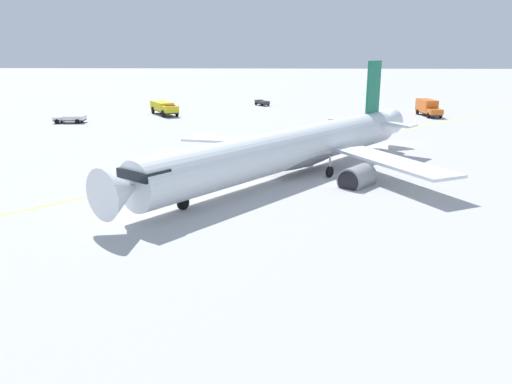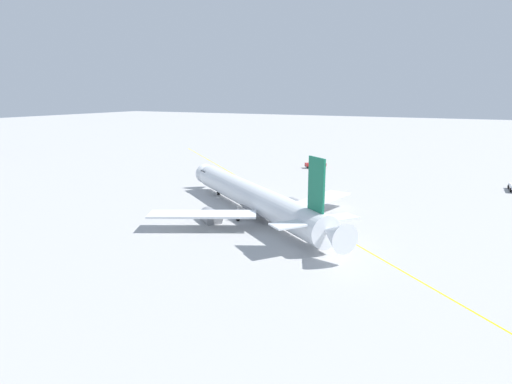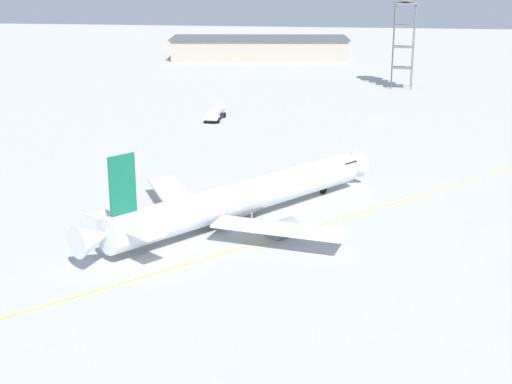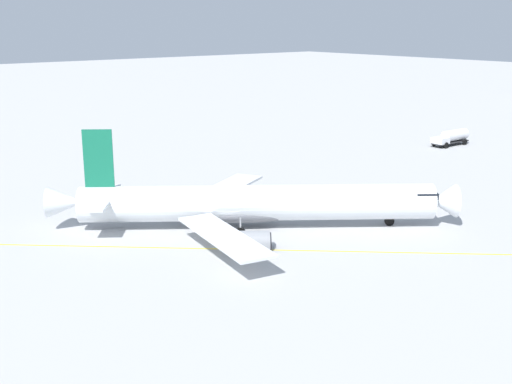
% 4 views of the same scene
% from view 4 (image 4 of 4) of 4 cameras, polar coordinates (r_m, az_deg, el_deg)
% --- Properties ---
extents(ground_plane, '(600.00, 600.00, 0.00)m').
position_cam_4_polar(ground_plane, '(71.97, -2.49, -3.49)').
color(ground_plane, '#B2B2B2').
extents(airliner_main, '(30.74, 38.55, 11.77)m').
position_cam_4_polar(airliner_main, '(72.67, -0.29, -1.11)').
color(airliner_main, silver).
rests_on(airliner_main, ground_plane).
extents(fuel_tanker_truck, '(3.13, 8.51, 2.87)m').
position_cam_4_polar(fuel_tanker_truck, '(126.51, 16.75, 4.63)').
color(fuel_tanker_truck, '#232326').
rests_on(fuel_tanker_truck, ground_plane).
extents(taxiway_centreline, '(118.14, 128.43, 0.01)m').
position_cam_4_polar(taxiway_centreline, '(66.42, -0.23, -5.06)').
color(taxiway_centreline, yellow).
rests_on(taxiway_centreline, ground_plane).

